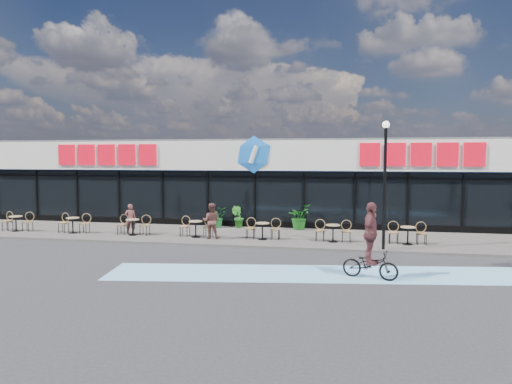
% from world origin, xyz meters
% --- Properties ---
extents(ground, '(120.00, 120.00, 0.00)m').
position_xyz_m(ground, '(0.00, 0.00, 0.00)').
color(ground, '#28282B').
rests_on(ground, ground).
extents(sidewalk, '(44.00, 5.00, 0.10)m').
position_xyz_m(sidewalk, '(0.00, 4.50, 0.05)').
color(sidewalk, '#5A534F').
rests_on(sidewalk, ground).
extents(bike_lane, '(14.17, 4.13, 0.01)m').
position_xyz_m(bike_lane, '(4.00, -1.50, 0.01)').
color(bike_lane, '#75B2DD').
rests_on(bike_lane, ground).
extents(building, '(30.60, 6.57, 4.75)m').
position_xyz_m(building, '(-0.00, 9.93, 2.34)').
color(building, black).
rests_on(building, ground).
extents(lamp_post, '(0.28, 0.28, 4.96)m').
position_xyz_m(lamp_post, '(5.99, 2.30, 3.06)').
color(lamp_post, black).
rests_on(lamp_post, sidewalk).
extents(bistro_set_0, '(1.54, 0.62, 0.90)m').
position_xyz_m(bistro_set_0, '(-11.08, 3.56, 0.56)').
color(bistro_set_0, tan).
rests_on(bistro_set_0, sidewalk).
extents(bistro_set_1, '(1.54, 0.62, 0.90)m').
position_xyz_m(bistro_set_1, '(-8.06, 3.56, 0.56)').
color(bistro_set_1, tan).
rests_on(bistro_set_1, sidewalk).
extents(bistro_set_2, '(1.54, 0.62, 0.90)m').
position_xyz_m(bistro_set_2, '(-5.04, 3.56, 0.56)').
color(bistro_set_2, tan).
rests_on(bistro_set_2, sidewalk).
extents(bistro_set_3, '(1.54, 0.62, 0.90)m').
position_xyz_m(bistro_set_3, '(-2.02, 3.56, 0.56)').
color(bistro_set_3, tan).
rests_on(bistro_set_3, sidewalk).
extents(bistro_set_4, '(1.54, 0.62, 0.90)m').
position_xyz_m(bistro_set_4, '(1.00, 3.56, 0.56)').
color(bistro_set_4, tan).
rests_on(bistro_set_4, sidewalk).
extents(bistro_set_5, '(1.54, 0.62, 0.90)m').
position_xyz_m(bistro_set_5, '(4.03, 3.56, 0.56)').
color(bistro_set_5, tan).
rests_on(bistro_set_5, sidewalk).
extents(bistro_set_6, '(1.54, 0.62, 0.90)m').
position_xyz_m(bistro_set_6, '(7.05, 3.56, 0.56)').
color(bistro_set_6, tan).
rests_on(bistro_set_6, sidewalk).
extents(potted_plant_left, '(1.24, 1.20, 1.06)m').
position_xyz_m(potted_plant_left, '(-1.85, 6.47, 0.63)').
color(potted_plant_left, '#1A5D25').
rests_on(potted_plant_left, sidewalk).
extents(potted_plant_mid, '(0.65, 0.54, 1.10)m').
position_xyz_m(potted_plant_mid, '(-0.80, 6.54, 0.65)').
color(potted_plant_mid, '#24681D').
rests_on(potted_plant_mid, sidewalk).
extents(potted_plant_right, '(1.39, 1.45, 1.25)m').
position_xyz_m(potted_plant_right, '(2.30, 6.60, 0.73)').
color(potted_plant_right, '#1A5B1A').
rests_on(potted_plant_right, sidewalk).
extents(patron_left, '(0.60, 0.50, 1.41)m').
position_xyz_m(patron_left, '(-5.29, 3.76, 0.81)').
color(patron_left, brown).
rests_on(patron_left, sidewalk).
extents(patron_right, '(0.82, 0.67, 1.57)m').
position_xyz_m(patron_right, '(-1.24, 3.27, 0.89)').
color(patron_right, brown).
rests_on(patron_right, sidewalk).
extents(cyclist_a, '(1.78, 1.19, 2.34)m').
position_xyz_m(cyclist_a, '(5.24, -1.85, 0.94)').
color(cyclist_a, black).
rests_on(cyclist_a, ground).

